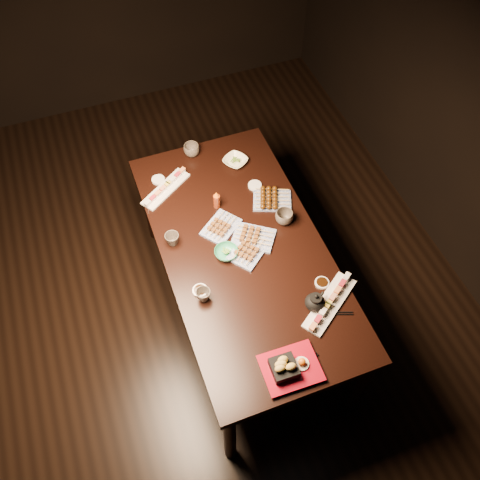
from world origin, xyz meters
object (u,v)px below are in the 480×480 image
sushi_platter_near (330,302)px  teacup_far_right (192,150)px  yakitori_plate_right (254,235)px  tempura_tray (291,365)px  edamame_bowl_green (226,253)px  teacup_mid_right (284,217)px  yakitori_plate_center (249,249)px  teapot (315,301)px  teacup_far_left (172,239)px  yakitori_plate_left (221,225)px  sushi_platter_far (165,187)px  edamame_bowl_cream (235,161)px  condiment_bottle (217,199)px  teacup_near_left (203,295)px  dining_table (243,283)px

sushi_platter_near → teacup_far_right: teacup_far_right is taller
yakitori_plate_right → tempura_tray: 0.81m
edamame_bowl_green → teacup_mid_right: bearing=14.9°
tempura_tray → edamame_bowl_green: bearing=96.8°
yakitori_plate_center → teapot: bearing=-104.4°
teacup_far_left → yakitori_plate_right: bearing=-16.1°
edamame_bowl_green → teacup_mid_right: teacup_mid_right is taller
edamame_bowl_green → yakitori_plate_left: bearing=79.7°
sushi_platter_far → yakitori_plate_left: size_ratio=1.62×
edamame_bowl_cream → condiment_bottle: 0.38m
teacup_near_left → teacup_mid_right: bearing=28.6°
teacup_mid_right → teacup_far_right: bearing=115.5°
dining_table → edamame_bowl_cream: edamame_bowl_cream is taller
sushi_platter_near → teacup_far_left: (-0.67, 0.67, 0.01)m
teacup_near_left → teacup_far_left: teacup_far_left is taller
teacup_near_left → teacup_far_left: bearing=97.3°
yakitori_plate_left → teapot: size_ratio=1.74×
yakitori_plate_left → tempura_tray: bearing=-125.5°
teapot → teacup_near_left: bearing=127.8°
edamame_bowl_cream → tempura_tray: tempura_tray is taller
yakitori_plate_right → teacup_far_left: size_ratio=2.87×
edamame_bowl_cream → dining_table: bearing=-106.4°
sushi_platter_near → condiment_bottle: 0.91m
sushi_platter_far → yakitori_plate_center: 0.69m
yakitori_plate_left → teacup_mid_right: bearing=-50.5°
teapot → dining_table: bearing=87.6°
edamame_bowl_cream → teacup_far_right: size_ratio=1.41×
tempura_tray → teapot: 0.38m
dining_table → teacup_near_left: (-0.31, -0.23, 0.41)m
teacup_far_right → condiment_bottle: bearing=-88.6°
sushi_platter_far → teacup_mid_right: bearing=106.5°
yakitori_plate_center → dining_table: bearing=87.8°
edamame_bowl_green → condiment_bottle: (0.07, 0.35, 0.04)m
yakitori_plate_right → edamame_bowl_cream: size_ratio=1.62×
edamame_bowl_green → teacup_near_left: teacup_near_left is taller
sushi_platter_near → teacup_far_left: size_ratio=4.90×
yakitori_plate_right → teacup_far_left: (-0.45, 0.13, 0.01)m
sushi_platter_near → edamame_bowl_cream: sushi_platter_near is taller
teapot → yakitori_plate_center: bearing=86.7°
dining_table → edamame_bowl_cream: bearing=66.0°
sushi_platter_far → condiment_bottle: bearing=103.4°
yakitori_plate_center → tempura_tray: 0.73m
teacup_far_right → teapot: 1.32m
edamame_bowl_cream → teacup_near_left: teacup_near_left is taller
edamame_bowl_green → edamame_bowl_cream: (0.29, 0.65, -0.00)m
condiment_bottle → yakitori_plate_right: bearing=-68.3°
yakitori_plate_center → teacup_far_left: teacup_far_left is taller
sushi_platter_far → teapot: bearing=81.9°
sushi_platter_near → yakitori_plate_left: (-0.37, 0.68, 0.00)m
sushi_platter_far → yakitori_plate_right: yakitori_plate_right is taller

